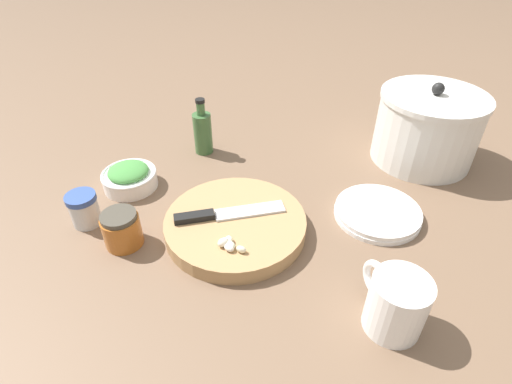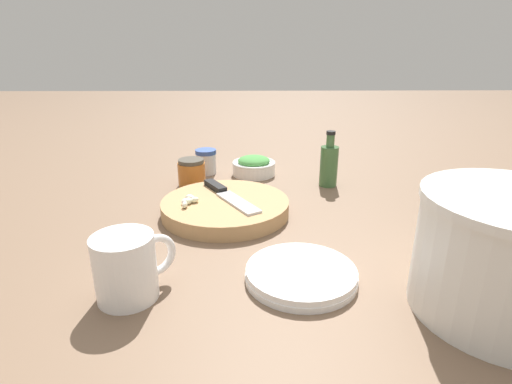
{
  "view_description": "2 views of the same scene",
  "coord_description": "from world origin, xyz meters",
  "px_view_note": "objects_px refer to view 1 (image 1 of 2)",
  "views": [
    {
      "loc": [
        0.2,
        -0.63,
        0.55
      ],
      "look_at": [
        0.0,
        -0.02,
        0.06
      ],
      "focal_mm": 28.0,
      "sensor_mm": 36.0,
      "label": 1
    },
    {
      "loc": [
        0.79,
        -0.03,
        0.35
      ],
      "look_at": [
        -0.04,
        -0.01,
        0.05
      ],
      "focal_mm": 28.0,
      "sensor_mm": 36.0,
      "label": 2
    }
  ],
  "objects_px": {
    "stock_pot": "(427,128)",
    "honey_jar": "(122,229)",
    "cutting_board": "(235,225)",
    "garlic_cloves": "(230,244)",
    "spice_jar": "(84,209)",
    "oil_bottle": "(203,132)",
    "plate_stack": "(378,213)",
    "chef_knife": "(223,214)",
    "coffee_mug": "(395,303)",
    "herb_bowl": "(129,177)"
  },
  "relations": [
    {
      "from": "plate_stack",
      "to": "stock_pot",
      "type": "xyz_separation_m",
      "value": [
        0.08,
        0.27,
        0.08
      ]
    },
    {
      "from": "oil_bottle",
      "to": "stock_pot",
      "type": "relative_size",
      "value": 0.59
    },
    {
      "from": "spice_jar",
      "to": "plate_stack",
      "type": "bearing_deg",
      "value": 20.2
    },
    {
      "from": "spice_jar",
      "to": "coffee_mug",
      "type": "xyz_separation_m",
      "value": [
        0.6,
        -0.05,
        0.01
      ]
    },
    {
      "from": "cutting_board",
      "to": "chef_knife",
      "type": "height_order",
      "value": "chef_knife"
    },
    {
      "from": "chef_knife",
      "to": "spice_jar",
      "type": "xyz_separation_m",
      "value": [
        -0.27,
        -0.07,
        -0.0
      ]
    },
    {
      "from": "spice_jar",
      "to": "herb_bowl",
      "type": "bearing_deg",
      "value": 83.83
    },
    {
      "from": "herb_bowl",
      "to": "oil_bottle",
      "type": "relative_size",
      "value": 0.85
    },
    {
      "from": "herb_bowl",
      "to": "stock_pot",
      "type": "relative_size",
      "value": 0.5
    },
    {
      "from": "herb_bowl",
      "to": "honey_jar",
      "type": "xyz_separation_m",
      "value": [
        0.09,
        -0.16,
        0.01
      ]
    },
    {
      "from": "chef_knife",
      "to": "herb_bowl",
      "type": "height_order",
      "value": "herb_bowl"
    },
    {
      "from": "coffee_mug",
      "to": "honey_jar",
      "type": "distance_m",
      "value": 0.5
    },
    {
      "from": "cutting_board",
      "to": "stock_pot",
      "type": "bearing_deg",
      "value": 49.28
    },
    {
      "from": "chef_knife",
      "to": "honey_jar",
      "type": "distance_m",
      "value": 0.19
    },
    {
      "from": "garlic_cloves",
      "to": "cutting_board",
      "type": "bearing_deg",
      "value": 103.7
    },
    {
      "from": "chef_knife",
      "to": "herb_bowl",
      "type": "bearing_deg",
      "value": -135.14
    },
    {
      "from": "stock_pot",
      "to": "honey_jar",
      "type": "bearing_deg",
      "value": -137.01
    },
    {
      "from": "cutting_board",
      "to": "oil_bottle",
      "type": "distance_m",
      "value": 0.32
    },
    {
      "from": "coffee_mug",
      "to": "plate_stack",
      "type": "distance_m",
      "value": 0.26
    },
    {
      "from": "chef_knife",
      "to": "plate_stack",
      "type": "height_order",
      "value": "chef_knife"
    },
    {
      "from": "spice_jar",
      "to": "stock_pot",
      "type": "height_order",
      "value": "stock_pot"
    },
    {
      "from": "coffee_mug",
      "to": "oil_bottle",
      "type": "xyz_separation_m",
      "value": [
        -0.49,
        0.38,
        0.01
      ]
    },
    {
      "from": "stock_pot",
      "to": "oil_bottle",
      "type": "bearing_deg",
      "value": -165.1
    },
    {
      "from": "coffee_mug",
      "to": "honey_jar",
      "type": "relative_size",
      "value": 1.55
    },
    {
      "from": "spice_jar",
      "to": "oil_bottle",
      "type": "relative_size",
      "value": 0.48
    },
    {
      "from": "chef_knife",
      "to": "oil_bottle",
      "type": "distance_m",
      "value": 0.3
    },
    {
      "from": "chef_knife",
      "to": "honey_jar",
      "type": "relative_size",
      "value": 2.79
    },
    {
      "from": "coffee_mug",
      "to": "oil_bottle",
      "type": "distance_m",
      "value": 0.62
    },
    {
      "from": "cutting_board",
      "to": "oil_bottle",
      "type": "xyz_separation_m",
      "value": [
        -0.19,
        0.26,
        0.04
      ]
    },
    {
      "from": "spice_jar",
      "to": "garlic_cloves",
      "type": "bearing_deg",
      "value": -0.88
    },
    {
      "from": "herb_bowl",
      "to": "oil_bottle",
      "type": "xyz_separation_m",
      "value": [
        0.1,
        0.19,
        0.03
      ]
    },
    {
      "from": "chef_knife",
      "to": "herb_bowl",
      "type": "relative_size",
      "value": 1.63
    },
    {
      "from": "chef_knife",
      "to": "garlic_cloves",
      "type": "relative_size",
      "value": 3.39
    },
    {
      "from": "coffee_mug",
      "to": "herb_bowl",
      "type": "bearing_deg",
      "value": 162.13
    },
    {
      "from": "chef_knife",
      "to": "stock_pot",
      "type": "bearing_deg",
      "value": 106.03
    },
    {
      "from": "garlic_cloves",
      "to": "spice_jar",
      "type": "height_order",
      "value": "spice_jar"
    },
    {
      "from": "garlic_cloves",
      "to": "chef_knife",
      "type": "bearing_deg",
      "value": 120.13
    },
    {
      "from": "plate_stack",
      "to": "honey_jar",
      "type": "bearing_deg",
      "value": -152.87
    },
    {
      "from": "plate_stack",
      "to": "oil_bottle",
      "type": "height_order",
      "value": "oil_bottle"
    },
    {
      "from": "cutting_board",
      "to": "stock_pot",
      "type": "distance_m",
      "value": 0.53
    },
    {
      "from": "chef_knife",
      "to": "herb_bowl",
      "type": "xyz_separation_m",
      "value": [
        -0.25,
        0.06,
        -0.01
      ]
    },
    {
      "from": "spice_jar",
      "to": "honey_jar",
      "type": "xyz_separation_m",
      "value": [
        0.1,
        -0.03,
        -0.0
      ]
    },
    {
      "from": "herb_bowl",
      "to": "spice_jar",
      "type": "height_order",
      "value": "spice_jar"
    },
    {
      "from": "chef_knife",
      "to": "coffee_mug",
      "type": "height_order",
      "value": "coffee_mug"
    },
    {
      "from": "honey_jar",
      "to": "spice_jar",
      "type": "bearing_deg",
      "value": 165.49
    },
    {
      "from": "honey_jar",
      "to": "garlic_cloves",
      "type": "bearing_deg",
      "value": 6.08
    },
    {
      "from": "oil_bottle",
      "to": "garlic_cloves",
      "type": "bearing_deg",
      "value": -58.79
    },
    {
      "from": "spice_jar",
      "to": "plate_stack",
      "type": "height_order",
      "value": "spice_jar"
    },
    {
      "from": "herb_bowl",
      "to": "coffee_mug",
      "type": "relative_size",
      "value": 1.11
    },
    {
      "from": "spice_jar",
      "to": "coffee_mug",
      "type": "height_order",
      "value": "coffee_mug"
    }
  ]
}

